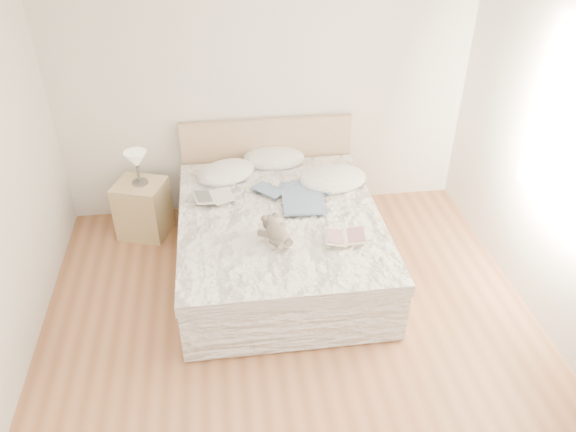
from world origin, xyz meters
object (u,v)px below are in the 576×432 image
object	(u,v)px
bed	(279,237)
photo_book	(213,197)
childrens_book	(345,237)
teddy_bear	(277,239)
nightstand	(143,208)
table_lamp	(136,161)

from	to	relation	value
bed	photo_book	xyz separation A→B (m)	(-0.56, 0.23, 0.32)
childrens_book	teddy_bear	world-z (taller)	teddy_bear
nightstand	teddy_bear	xyz separation A→B (m)	(1.18, -1.18, 0.37)
photo_book	teddy_bear	size ratio (longest dim) A/B	1.16
bed	table_lamp	world-z (taller)	bed
photo_book	teddy_bear	xyz separation A→B (m)	(0.48, -0.73, 0.02)
nightstand	photo_book	size ratio (longest dim) A/B	1.59
bed	photo_book	bearing A→B (deg)	157.67
photo_book	childrens_book	world-z (taller)	photo_book
nightstand	teddy_bear	world-z (taller)	teddy_bear
table_lamp	nightstand	bearing A→B (deg)	-160.49
nightstand	table_lamp	size ratio (longest dim) A/B	1.69
childrens_book	teddy_bear	distance (m)	0.55
bed	childrens_book	world-z (taller)	bed
table_lamp	teddy_bear	size ratio (longest dim) A/B	1.10
teddy_bear	photo_book	bearing A→B (deg)	102.00
photo_book	childrens_book	xyz separation A→B (m)	(1.03, -0.74, 0.00)
bed	nightstand	bearing A→B (deg)	151.64
nightstand	photo_book	bearing A→B (deg)	-32.74
bed	table_lamp	xyz separation A→B (m)	(-1.24, 0.68, 0.49)
table_lamp	childrens_book	world-z (taller)	table_lamp
nightstand	childrens_book	bearing A→B (deg)	-34.57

